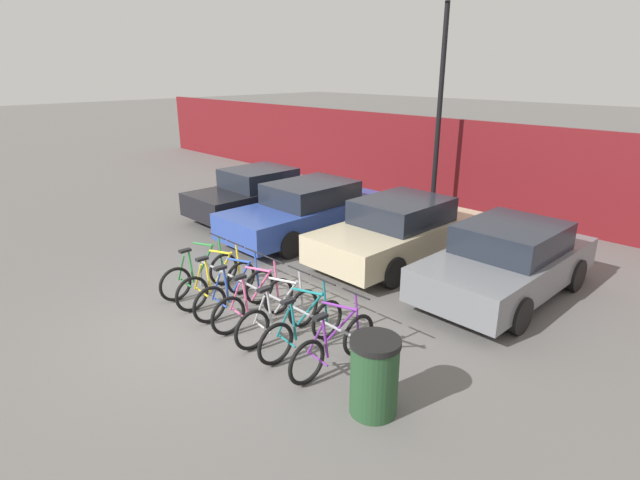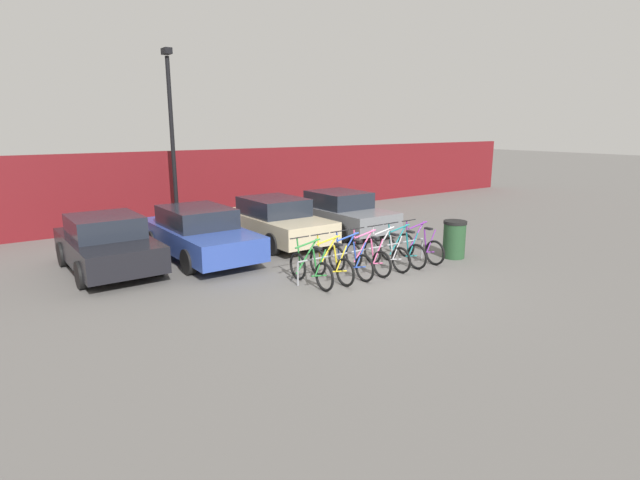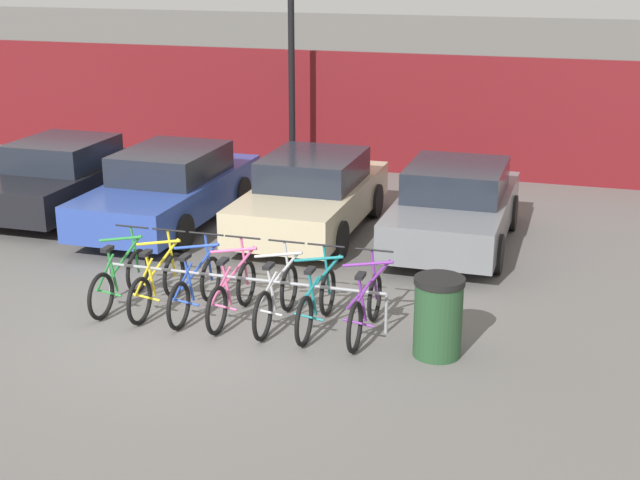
{
  "view_description": "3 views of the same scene",
  "coord_description": "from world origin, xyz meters",
  "px_view_note": "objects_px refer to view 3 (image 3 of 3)",
  "views": [
    {
      "loc": [
        6.64,
        -3.93,
        4.12
      ],
      "look_at": [
        0.39,
        2.11,
        1.11
      ],
      "focal_mm": 28.0,
      "sensor_mm": 36.0,
      "label": 1
    },
    {
      "loc": [
        -7.52,
        -8.38,
        3.57
      ],
      "look_at": [
        -0.46,
        1.28,
        0.81
      ],
      "focal_mm": 28.0,
      "sensor_mm": 36.0,
      "label": 2
    },
    {
      "loc": [
        4.9,
        -9.94,
        4.84
      ],
      "look_at": [
        1.49,
        1.17,
        1.04
      ],
      "focal_mm": 50.0,
      "sensor_mm": 36.0,
      "label": 3
    }
  ],
  "objects_px": {
    "bicycle_blue": "(195,289)",
    "car_blue": "(170,188)",
    "lamp_post": "(291,22)",
    "trash_bin": "(438,317)",
    "bicycle_teal": "(316,303)",
    "car_beige": "(312,194)",
    "bike_rack": "(241,282)",
    "car_black": "(63,177)",
    "bicycle_silver": "(276,298)",
    "bicycle_purple": "(365,308)",
    "bicycle_green": "(120,280)",
    "bicycle_yellow": "(157,284)",
    "bicycle_pink": "(232,293)",
    "car_grey": "(455,206)"
  },
  "relations": [
    {
      "from": "bicycle_green",
      "to": "lamp_post",
      "type": "distance_m",
      "value": 8.52
    },
    {
      "from": "bike_rack",
      "to": "bicycle_silver",
      "type": "distance_m",
      "value": 0.59
    },
    {
      "from": "bicycle_teal",
      "to": "car_blue",
      "type": "relative_size",
      "value": 0.37
    },
    {
      "from": "bicycle_teal",
      "to": "bicycle_green",
      "type": "bearing_deg",
      "value": 179.55
    },
    {
      "from": "bike_rack",
      "to": "car_black",
      "type": "height_order",
      "value": "car_black"
    },
    {
      "from": "car_beige",
      "to": "lamp_post",
      "type": "relative_size",
      "value": 0.71
    },
    {
      "from": "bicycle_blue",
      "to": "car_grey",
      "type": "xyz_separation_m",
      "value": [
        2.94,
        4.11,
        0.31
      ]
    },
    {
      "from": "bicycle_blue",
      "to": "bicycle_pink",
      "type": "distance_m",
      "value": 0.55
    },
    {
      "from": "bicycle_purple",
      "to": "car_blue",
      "type": "distance_m",
      "value": 6.02
    },
    {
      "from": "bicycle_green",
      "to": "bicycle_pink",
      "type": "bearing_deg",
      "value": 2.76
    },
    {
      "from": "bicycle_green",
      "to": "car_grey",
      "type": "relative_size",
      "value": 0.42
    },
    {
      "from": "bicycle_yellow",
      "to": "lamp_post",
      "type": "height_order",
      "value": "lamp_post"
    },
    {
      "from": "bicycle_teal",
      "to": "bicycle_silver",
      "type": "bearing_deg",
      "value": 179.55
    },
    {
      "from": "bicycle_blue",
      "to": "bicycle_pink",
      "type": "bearing_deg",
      "value": -1.2
    },
    {
      "from": "bicycle_blue",
      "to": "car_blue",
      "type": "bearing_deg",
      "value": 119.17
    },
    {
      "from": "lamp_post",
      "to": "bicycle_purple",
      "type": "bearing_deg",
      "value": -65.06
    },
    {
      "from": "bicycle_purple",
      "to": "bicycle_teal",
      "type": "bearing_deg",
      "value": -178.48
    },
    {
      "from": "car_blue",
      "to": "bicycle_pink",
      "type": "bearing_deg",
      "value": -53.87
    },
    {
      "from": "trash_bin",
      "to": "car_blue",
      "type": "bearing_deg",
      "value": 143.92
    },
    {
      "from": "bike_rack",
      "to": "car_beige",
      "type": "xyz_separation_m",
      "value": [
        -0.23,
        3.97,
        0.2
      ]
    },
    {
      "from": "bike_rack",
      "to": "bicycle_purple",
      "type": "height_order",
      "value": "bicycle_purple"
    },
    {
      "from": "bicycle_yellow",
      "to": "car_black",
      "type": "xyz_separation_m",
      "value": [
        -3.99,
        3.96,
        0.31
      ]
    },
    {
      "from": "bicycle_green",
      "to": "bicycle_teal",
      "type": "xyz_separation_m",
      "value": [
        2.92,
        0.0,
        0.0
      ]
    },
    {
      "from": "bicycle_green",
      "to": "bicycle_blue",
      "type": "relative_size",
      "value": 1.0
    },
    {
      "from": "car_black",
      "to": "car_blue",
      "type": "bearing_deg",
      "value": -3.63
    },
    {
      "from": "bicycle_green",
      "to": "car_grey",
      "type": "xyz_separation_m",
      "value": [
        4.1,
        4.11,
        0.31
      ]
    },
    {
      "from": "bike_rack",
      "to": "bicycle_purple",
      "type": "bearing_deg",
      "value": -4.73
    },
    {
      "from": "bicycle_silver",
      "to": "lamp_post",
      "type": "height_order",
      "value": "lamp_post"
    },
    {
      "from": "bicycle_pink",
      "to": "lamp_post",
      "type": "relative_size",
      "value": 0.28
    },
    {
      "from": "bicycle_yellow",
      "to": "bicycle_purple",
      "type": "distance_m",
      "value": 3.0
    },
    {
      "from": "car_black",
      "to": "bicycle_yellow",
      "type": "bearing_deg",
      "value": -44.73
    },
    {
      "from": "bicycle_silver",
      "to": "bicycle_purple",
      "type": "height_order",
      "value": "same"
    },
    {
      "from": "bicycle_teal",
      "to": "bike_rack",
      "type": "bearing_deg",
      "value": 172.03
    },
    {
      "from": "bicycle_silver",
      "to": "bicycle_green",
      "type": "bearing_deg",
      "value": -177.2
    },
    {
      "from": "car_blue",
      "to": "car_grey",
      "type": "distance_m",
      "value": 5.18
    },
    {
      "from": "bicycle_teal",
      "to": "car_grey",
      "type": "height_order",
      "value": "car_grey"
    },
    {
      "from": "bicycle_silver",
      "to": "car_grey",
      "type": "relative_size",
      "value": 0.42
    },
    {
      "from": "bicycle_teal",
      "to": "car_beige",
      "type": "relative_size",
      "value": 0.4
    },
    {
      "from": "bicycle_green",
      "to": "bicycle_yellow",
      "type": "height_order",
      "value": "same"
    },
    {
      "from": "bicycle_pink",
      "to": "bike_rack",
      "type": "bearing_deg",
      "value": 64.81
    },
    {
      "from": "bicycle_pink",
      "to": "bicycle_silver",
      "type": "height_order",
      "value": "same"
    },
    {
      "from": "bicycle_pink",
      "to": "bicycle_silver",
      "type": "relative_size",
      "value": 1.0
    },
    {
      "from": "car_black",
      "to": "car_beige",
      "type": "height_order",
      "value": "same"
    },
    {
      "from": "bicycle_green",
      "to": "bicycle_silver",
      "type": "relative_size",
      "value": 1.0
    },
    {
      "from": "bicycle_yellow",
      "to": "bicycle_purple",
      "type": "xyz_separation_m",
      "value": [
        3.0,
        0.0,
        0.0
      ]
    },
    {
      "from": "bike_rack",
      "to": "lamp_post",
      "type": "xyz_separation_m",
      "value": [
        -1.91,
        7.83,
        2.88
      ]
    },
    {
      "from": "lamp_post",
      "to": "trash_bin",
      "type": "bearing_deg",
      "value": -60.37
    },
    {
      "from": "car_blue",
      "to": "bicycle_blue",
      "type": "bearing_deg",
      "value": -59.63
    },
    {
      "from": "car_black",
      "to": "bicycle_silver",
      "type": "bearing_deg",
      "value": -34.47
    },
    {
      "from": "bicycle_teal",
      "to": "bicycle_purple",
      "type": "distance_m",
      "value": 0.67
    }
  ]
}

